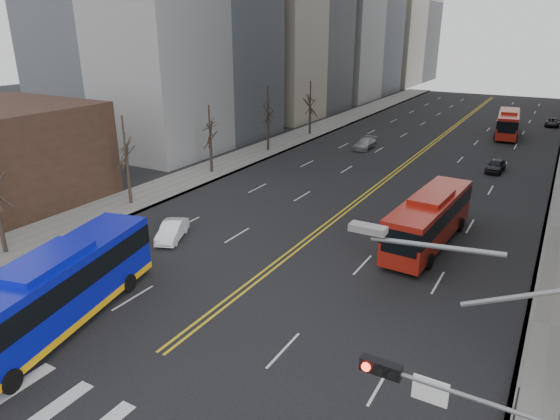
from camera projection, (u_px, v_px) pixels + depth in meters
The scene contains 10 objects.
sidewalk_left at pixel (281, 143), 62.72m from camera, with size 5.00×130.00×0.15m, color slate.
centerline at pixel (433, 143), 63.20m from camera, with size 0.55×100.00×0.01m.
street_trees at pixel (311, 126), 48.21m from camera, with size 35.20×47.20×7.60m.
blue_bus at pixel (50, 292), 23.66m from camera, with size 5.83×13.62×3.85m.
red_bus_near at pixel (430, 217), 33.16m from camera, with size 3.35×11.38×3.56m.
red_bus_far at pixel (508, 122), 66.55m from camera, with size 3.50×11.05×3.46m.
car_white at pixel (172, 231), 34.40m from camera, with size 1.34×3.83×1.26m, color white.
car_dark_mid at pixel (496, 166), 50.49m from camera, with size 1.52×3.79×1.29m, color black.
car_silver at pixel (365, 144), 60.05m from camera, with size 1.78×4.39×1.27m, color #A2A1A7.
car_dark_far at pixel (553, 122), 73.75m from camera, with size 1.90×4.12×1.15m, color black.
Camera 1 is at (14.07, -8.67, 13.86)m, focal length 32.00 mm.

